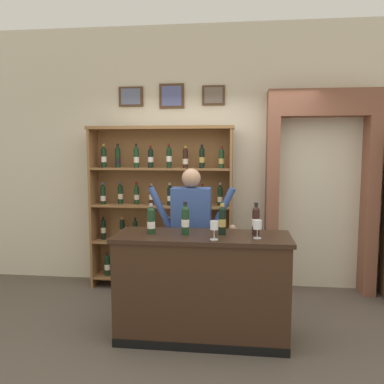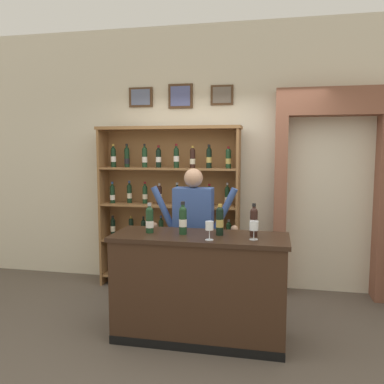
{
  "view_description": "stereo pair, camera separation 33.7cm",
  "coord_description": "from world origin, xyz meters",
  "px_view_note": "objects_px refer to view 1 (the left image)",
  "views": [
    {
      "loc": [
        0.34,
        -3.64,
        1.81
      ],
      "look_at": [
        -0.13,
        0.27,
        1.38
      ],
      "focal_mm": 37.17,
      "sensor_mm": 36.0,
      "label": 1
    },
    {
      "loc": [
        0.67,
        -3.58,
        1.81
      ],
      "look_at": [
        -0.13,
        0.27,
        1.38
      ],
      "focal_mm": 37.17,
      "sensor_mm": 36.0,
      "label": 2
    }
  ],
  "objects_px": {
    "tasting_bottle_prosecco": "(222,220)",
    "wine_shelf": "(162,204)",
    "wine_glass_spare": "(257,226)",
    "tasting_counter": "(202,287)",
    "wine_glass_center": "(214,226)",
    "tasting_bottle_brunello": "(151,220)",
    "tasting_bottle_bianco": "(256,220)",
    "tasting_bottle_chianti": "(185,219)",
    "shopkeeper": "(191,225)"
  },
  "relations": [
    {
      "from": "tasting_bottle_prosecco",
      "to": "wine_shelf",
      "type": "bearing_deg",
      "value": 122.28
    },
    {
      "from": "wine_glass_spare",
      "to": "tasting_bottle_prosecco",
      "type": "bearing_deg",
      "value": 159.38
    },
    {
      "from": "wine_shelf",
      "to": "tasting_counter",
      "type": "xyz_separation_m",
      "value": [
        0.66,
        -1.36,
        -0.59
      ]
    },
    {
      "from": "tasting_counter",
      "to": "tasting_bottle_prosecco",
      "type": "bearing_deg",
      "value": 9.63
    },
    {
      "from": "tasting_bottle_prosecco",
      "to": "wine_glass_center",
      "type": "relative_size",
      "value": 1.73
    },
    {
      "from": "wine_shelf",
      "to": "wine_glass_spare",
      "type": "bearing_deg",
      "value": -51.33
    },
    {
      "from": "tasting_bottle_brunello",
      "to": "tasting_bottle_prosecco",
      "type": "xyz_separation_m",
      "value": [
        0.67,
        0.03,
        0.01
      ]
    },
    {
      "from": "tasting_bottle_bianco",
      "to": "wine_glass_spare",
      "type": "relative_size",
      "value": 1.83
    },
    {
      "from": "tasting_bottle_chianti",
      "to": "wine_shelf",
      "type": "bearing_deg",
      "value": 110.04
    },
    {
      "from": "tasting_bottle_bianco",
      "to": "tasting_bottle_chianti",
      "type": "bearing_deg",
      "value": -175.63
    },
    {
      "from": "tasting_bottle_bianco",
      "to": "wine_glass_spare",
      "type": "bearing_deg",
      "value": -86.52
    },
    {
      "from": "tasting_bottle_prosecco",
      "to": "tasting_bottle_bianco",
      "type": "height_order",
      "value": "tasting_bottle_bianco"
    },
    {
      "from": "tasting_counter",
      "to": "tasting_bottle_brunello",
      "type": "distance_m",
      "value": 0.8
    },
    {
      "from": "tasting_bottle_brunello",
      "to": "tasting_bottle_bianco",
      "type": "height_order",
      "value": "tasting_bottle_bianco"
    },
    {
      "from": "tasting_counter",
      "to": "wine_glass_center",
      "type": "relative_size",
      "value": 9.7
    },
    {
      "from": "tasting_bottle_chianti",
      "to": "tasting_bottle_bianco",
      "type": "relative_size",
      "value": 1.02
    },
    {
      "from": "wine_shelf",
      "to": "tasting_bottle_chianti",
      "type": "xyz_separation_m",
      "value": [
        0.5,
        -1.36,
        0.06
      ]
    },
    {
      "from": "tasting_counter",
      "to": "tasting_bottle_brunello",
      "type": "xyz_separation_m",
      "value": [
        -0.49,
        0.0,
        0.63
      ]
    },
    {
      "from": "tasting_bottle_chianti",
      "to": "tasting_bottle_prosecco",
      "type": "relative_size",
      "value": 1.06
    },
    {
      "from": "shopkeeper",
      "to": "tasting_bottle_brunello",
      "type": "distance_m",
      "value": 0.65
    },
    {
      "from": "shopkeeper",
      "to": "wine_shelf",
      "type": "bearing_deg",
      "value": 120.84
    },
    {
      "from": "shopkeeper",
      "to": "wine_glass_center",
      "type": "distance_m",
      "value": 0.8
    },
    {
      "from": "tasting_counter",
      "to": "shopkeeper",
      "type": "xyz_separation_m",
      "value": [
        -0.17,
        0.55,
        0.48
      ]
    },
    {
      "from": "shopkeeper",
      "to": "wine_glass_spare",
      "type": "relative_size",
      "value": 9.57
    },
    {
      "from": "wine_shelf",
      "to": "tasting_bottle_prosecco",
      "type": "distance_m",
      "value": 1.57
    },
    {
      "from": "tasting_bottle_chianti",
      "to": "wine_glass_center",
      "type": "xyz_separation_m",
      "value": [
        0.28,
        -0.19,
        -0.02
      ]
    },
    {
      "from": "tasting_bottle_prosecco",
      "to": "tasting_bottle_chianti",
      "type": "bearing_deg",
      "value": -175.37
    },
    {
      "from": "shopkeeper",
      "to": "tasting_bottle_prosecco",
      "type": "xyz_separation_m",
      "value": [
        0.36,
        -0.52,
        0.16
      ]
    },
    {
      "from": "wine_shelf",
      "to": "tasting_counter",
      "type": "relative_size",
      "value": 1.27
    },
    {
      "from": "tasting_bottle_prosecco",
      "to": "wine_glass_spare",
      "type": "distance_m",
      "value": 0.34
    },
    {
      "from": "shopkeeper",
      "to": "tasting_bottle_bianco",
      "type": "bearing_deg",
      "value": -36.59
    },
    {
      "from": "wine_shelf",
      "to": "tasting_bottle_brunello",
      "type": "xyz_separation_m",
      "value": [
        0.17,
        -1.36,
        0.05
      ]
    },
    {
      "from": "tasting_counter",
      "to": "tasting_bottle_chianti",
      "type": "relative_size",
      "value": 5.29
    },
    {
      "from": "tasting_counter",
      "to": "wine_glass_spare",
      "type": "relative_size",
      "value": 9.84
    },
    {
      "from": "tasting_counter",
      "to": "wine_glass_center",
      "type": "xyz_separation_m",
      "value": [
        0.12,
        -0.19,
        0.62
      ]
    },
    {
      "from": "tasting_bottle_chianti",
      "to": "tasting_bottle_bianco",
      "type": "distance_m",
      "value": 0.66
    },
    {
      "from": "shopkeeper",
      "to": "wine_glass_spare",
      "type": "distance_m",
      "value": 0.94
    },
    {
      "from": "tasting_bottle_chianti",
      "to": "tasting_bottle_brunello",
      "type": "bearing_deg",
      "value": 179.93
    },
    {
      "from": "wine_glass_center",
      "to": "wine_glass_spare",
      "type": "distance_m",
      "value": 0.39
    },
    {
      "from": "wine_glass_spare",
      "to": "tasting_counter",
      "type": "bearing_deg",
      "value": 169.86
    },
    {
      "from": "wine_shelf",
      "to": "tasting_bottle_chianti",
      "type": "distance_m",
      "value": 1.45
    },
    {
      "from": "tasting_bottle_bianco",
      "to": "wine_glass_center",
      "type": "xyz_separation_m",
      "value": [
        -0.37,
        -0.24,
        -0.02
      ]
    },
    {
      "from": "tasting_counter",
      "to": "tasting_bottle_chianti",
      "type": "height_order",
      "value": "tasting_bottle_chianti"
    },
    {
      "from": "tasting_counter",
      "to": "shopkeeper",
      "type": "bearing_deg",
      "value": 107.57
    },
    {
      "from": "shopkeeper",
      "to": "wine_glass_spare",
      "type": "xyz_separation_m",
      "value": [
        0.68,
        -0.64,
        0.13
      ]
    },
    {
      "from": "wine_shelf",
      "to": "tasting_counter",
      "type": "bearing_deg",
      "value": -64.17
    },
    {
      "from": "wine_shelf",
      "to": "wine_glass_spare",
      "type": "xyz_separation_m",
      "value": [
        1.16,
        -1.45,
        0.03
      ]
    },
    {
      "from": "tasting_bottle_prosecco",
      "to": "wine_glass_center",
      "type": "distance_m",
      "value": 0.23
    },
    {
      "from": "tasting_bottle_chianti",
      "to": "tasting_bottle_prosecco",
      "type": "xyz_separation_m",
      "value": [
        0.34,
        0.03,
        -0.0
      ]
    },
    {
      "from": "tasting_bottle_prosecco",
      "to": "tasting_counter",
      "type": "bearing_deg",
      "value": -170.37
    }
  ]
}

